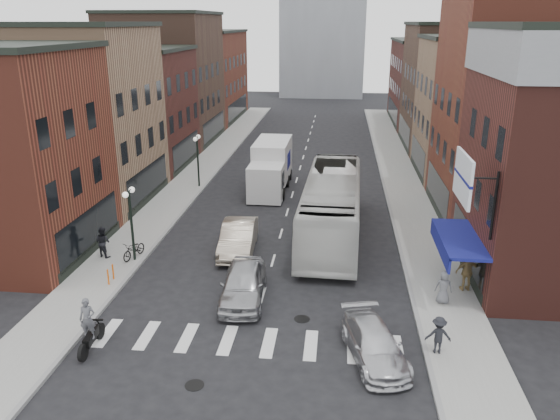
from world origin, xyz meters
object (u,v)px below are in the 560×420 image
(bike_rack, at_px, (111,274))
(parked_bicycle, at_px, (134,250))
(transit_bus, at_px, (332,206))
(ped_left_solo, at_px, (103,242))
(streetlamp_far, at_px, (197,151))
(ped_right_b, at_px, (467,272))
(ped_right_c, at_px, (444,287))
(sedan_left_far, at_px, (238,238))
(curb_car, at_px, (374,344))
(billboard_sign, at_px, (465,179))
(motorcycle_rider, at_px, (89,326))
(streetlamp_near, at_px, (130,211))
(box_truck, at_px, (271,167))
(ped_right_a, at_px, (438,335))

(bike_rack, height_order, parked_bicycle, parked_bicycle)
(transit_bus, distance_m, ped_left_solo, 13.19)
(streetlamp_far, relative_size, ped_right_b, 2.12)
(parked_bicycle, height_order, ped_right_c, ped_right_c)
(sedan_left_far, bearing_deg, curb_car, -57.47)
(curb_car, distance_m, ped_right_b, 7.57)
(sedan_left_far, relative_size, ped_right_b, 2.66)
(billboard_sign, xyz_separation_m, parked_bicycle, (-16.09, 3.73, -5.51))
(ped_left_solo, bearing_deg, billboard_sign, -170.55)
(parked_bicycle, relative_size, ped_right_b, 0.93)
(bike_rack, xyz_separation_m, motorcycle_rider, (1.49, -5.56, 0.51))
(ped_right_b, bearing_deg, streetlamp_near, -16.64)
(streetlamp_near, bearing_deg, billboard_sign, -12.35)
(ped_right_b, bearing_deg, box_truck, -65.25)
(motorcycle_rider, relative_size, ped_right_a, 1.49)
(ped_right_c, bearing_deg, streetlamp_far, -41.90)
(streetlamp_near, height_order, parked_bicycle, streetlamp_near)
(transit_bus, bearing_deg, ped_right_c, -55.42)
(streetlamp_near, height_order, sedan_left_far, streetlamp_near)
(bike_rack, distance_m, ped_left_solo, 3.35)
(billboard_sign, xyz_separation_m, streetlamp_far, (-15.99, 17.50, -3.22))
(box_truck, xyz_separation_m, ped_right_b, (11.36, -15.82, -0.67))
(motorcycle_rider, distance_m, parked_bicycle, 8.61)
(sedan_left_far, bearing_deg, ped_left_solo, -169.41)
(ped_left_solo, height_order, ped_right_c, ped_left_solo)
(curb_car, bearing_deg, billboard_sign, 34.31)
(sedan_left_far, bearing_deg, parked_bicycle, -165.50)
(bike_rack, bearing_deg, ped_right_c, -1.43)
(streetlamp_near, bearing_deg, ped_left_solo, 173.46)
(ped_right_a, bearing_deg, streetlamp_near, -26.19)
(billboard_sign, distance_m, curb_car, 7.78)
(streetlamp_far, relative_size, motorcycle_rider, 1.81)
(billboard_sign, relative_size, ped_left_solo, 2.16)
(billboard_sign, bearing_deg, ped_right_c, 126.58)
(ped_right_c, bearing_deg, box_truck, -54.17)
(parked_bicycle, bearing_deg, ped_right_c, 4.08)
(box_truck, distance_m, transit_bus, 10.29)
(streetlamp_far, xyz_separation_m, sedan_left_far, (5.32, -12.00, -2.06))
(transit_bus, height_order, ped_right_a, transit_bus)
(sedan_left_far, height_order, ped_left_solo, ped_left_solo)
(sedan_left_far, height_order, parked_bicycle, sedan_left_far)
(streetlamp_near, xyz_separation_m, ped_right_b, (17.00, -1.70, -1.79))
(ped_right_a, bearing_deg, bike_rack, -16.93)
(box_truck, relative_size, ped_right_a, 5.47)
(ped_right_a, bearing_deg, ped_right_c, -102.66)
(billboard_sign, distance_m, parked_bicycle, 17.41)
(bike_rack, distance_m, parked_bicycle, 2.94)
(bike_rack, height_order, ped_left_solo, ped_left_solo)
(bike_rack, distance_m, curb_car, 13.50)
(ped_left_solo, xyz_separation_m, ped_right_b, (18.80, -1.91, 0.11))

